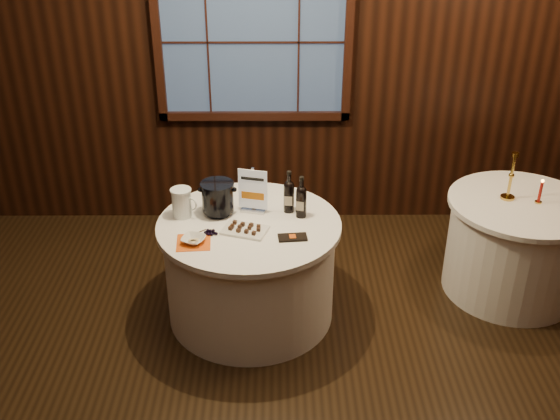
{
  "coord_description": "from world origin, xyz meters",
  "views": [
    {
      "loc": [
        0.2,
        -2.93,
        3.0
      ],
      "look_at": [
        0.21,
        0.9,
        0.92
      ],
      "focal_mm": 42.0,
      "sensor_mm": 36.0,
      "label": 1
    }
  ],
  "objects_px": {
    "sign_stand": "(253,197)",
    "brass_candlestick": "(510,182)",
    "glass_pitcher": "(182,203)",
    "cracker_bowl": "(193,240)",
    "port_bottle_left": "(289,194)",
    "red_candle": "(540,194)",
    "chocolate_plate": "(245,229)",
    "chocolate_box": "(293,237)",
    "ice_bucket": "(218,198)",
    "port_bottle_right": "(301,199)",
    "grape_bunch": "(211,232)",
    "side_table": "(514,246)",
    "main_table": "(250,269)"
  },
  "relations": [
    {
      "from": "port_bottle_left",
      "to": "glass_pitcher",
      "type": "bearing_deg",
      "value": -167.23
    },
    {
      "from": "chocolate_plate",
      "to": "chocolate_box",
      "type": "distance_m",
      "value": 0.33
    },
    {
      "from": "brass_candlestick",
      "to": "chocolate_box",
      "type": "bearing_deg",
      "value": -160.46
    },
    {
      "from": "chocolate_box",
      "to": "red_candle",
      "type": "xyz_separation_m",
      "value": [
        1.81,
        0.5,
        0.07
      ]
    },
    {
      "from": "port_bottle_left",
      "to": "red_candle",
      "type": "height_order",
      "value": "port_bottle_left"
    },
    {
      "from": "port_bottle_right",
      "to": "brass_candlestick",
      "type": "distance_m",
      "value": 1.56
    },
    {
      "from": "cracker_bowl",
      "to": "red_candle",
      "type": "relative_size",
      "value": 0.79
    },
    {
      "from": "sign_stand",
      "to": "port_bottle_left",
      "type": "distance_m",
      "value": 0.25
    },
    {
      "from": "chocolate_box",
      "to": "red_candle",
      "type": "height_order",
      "value": "red_candle"
    },
    {
      "from": "sign_stand",
      "to": "chocolate_plate",
      "type": "bearing_deg",
      "value": -85.94
    },
    {
      "from": "main_table",
      "to": "glass_pitcher",
      "type": "height_order",
      "value": "glass_pitcher"
    },
    {
      "from": "port_bottle_left",
      "to": "brass_candlestick",
      "type": "xyz_separation_m",
      "value": [
        1.62,
        0.19,
        -0.0
      ]
    },
    {
      "from": "ice_bucket",
      "to": "grape_bunch",
      "type": "xyz_separation_m",
      "value": [
        -0.03,
        -0.28,
        -0.11
      ]
    },
    {
      "from": "chocolate_plate",
      "to": "chocolate_box",
      "type": "xyz_separation_m",
      "value": [
        0.32,
        -0.09,
        -0.01
      ]
    },
    {
      "from": "sign_stand",
      "to": "chocolate_plate",
      "type": "relative_size",
      "value": 0.99
    },
    {
      "from": "main_table",
      "to": "brass_candlestick",
      "type": "relative_size",
      "value": 3.49
    },
    {
      "from": "sign_stand",
      "to": "port_bottle_left",
      "type": "bearing_deg",
      "value": 13.46
    },
    {
      "from": "port_bottle_right",
      "to": "ice_bucket",
      "type": "xyz_separation_m",
      "value": [
        -0.58,
        0.04,
        -0.01
      ]
    },
    {
      "from": "port_bottle_right",
      "to": "chocolate_plate",
      "type": "height_order",
      "value": "port_bottle_right"
    },
    {
      "from": "ice_bucket",
      "to": "glass_pitcher",
      "type": "distance_m",
      "value": 0.25
    },
    {
      "from": "port_bottle_right",
      "to": "ice_bucket",
      "type": "height_order",
      "value": "port_bottle_right"
    },
    {
      "from": "main_table",
      "to": "glass_pitcher",
      "type": "xyz_separation_m",
      "value": [
        -0.47,
        0.1,
        0.49
      ]
    },
    {
      "from": "brass_candlestick",
      "to": "glass_pitcher",
      "type": "bearing_deg",
      "value": -173.79
    },
    {
      "from": "side_table",
      "to": "glass_pitcher",
      "type": "height_order",
      "value": "glass_pitcher"
    },
    {
      "from": "chocolate_plate",
      "to": "chocolate_box",
      "type": "bearing_deg",
      "value": -16.54
    },
    {
      "from": "port_bottle_right",
      "to": "cracker_bowl",
      "type": "bearing_deg",
      "value": -137.88
    },
    {
      "from": "side_table",
      "to": "chocolate_box",
      "type": "xyz_separation_m",
      "value": [
        -1.7,
        -0.51,
        0.39
      ]
    },
    {
      "from": "sign_stand",
      "to": "grape_bunch",
      "type": "bearing_deg",
      "value": -116.99
    },
    {
      "from": "side_table",
      "to": "grape_bunch",
      "type": "bearing_deg",
      "value": -168.61
    },
    {
      "from": "brass_candlestick",
      "to": "red_candle",
      "type": "distance_m",
      "value": 0.22
    },
    {
      "from": "chocolate_plate",
      "to": "grape_bunch",
      "type": "height_order",
      "value": "chocolate_plate"
    },
    {
      "from": "side_table",
      "to": "ice_bucket",
      "type": "relative_size",
      "value": 4.48
    },
    {
      "from": "side_table",
      "to": "cracker_bowl",
      "type": "distance_m",
      "value": 2.45
    },
    {
      "from": "chocolate_box",
      "to": "brass_candlestick",
      "type": "height_order",
      "value": "brass_candlestick"
    },
    {
      "from": "sign_stand",
      "to": "chocolate_plate",
      "type": "height_order",
      "value": "sign_stand"
    },
    {
      "from": "glass_pitcher",
      "to": "cracker_bowl",
      "type": "xyz_separation_m",
      "value": [
        0.12,
        -0.36,
        -0.08
      ]
    },
    {
      "from": "port_bottle_left",
      "to": "brass_candlestick",
      "type": "height_order",
      "value": "brass_candlestick"
    },
    {
      "from": "grape_bunch",
      "to": "chocolate_plate",
      "type": "bearing_deg",
      "value": 8.72
    },
    {
      "from": "sign_stand",
      "to": "grape_bunch",
      "type": "relative_size",
      "value": 2.25
    },
    {
      "from": "ice_bucket",
      "to": "chocolate_box",
      "type": "xyz_separation_m",
      "value": [
        0.52,
        -0.34,
        -0.12
      ]
    },
    {
      "from": "main_table",
      "to": "red_candle",
      "type": "xyz_separation_m",
      "value": [
        2.1,
        0.28,
        0.46
      ]
    },
    {
      "from": "side_table",
      "to": "glass_pitcher",
      "type": "distance_m",
      "value": 2.52
    },
    {
      "from": "sign_stand",
      "to": "port_bottle_right",
      "type": "xyz_separation_m",
      "value": [
        0.33,
        -0.08,
        0.02
      ]
    },
    {
      "from": "ice_bucket",
      "to": "red_candle",
      "type": "xyz_separation_m",
      "value": [
        2.32,
        0.16,
        -0.05
      ]
    },
    {
      "from": "grape_bunch",
      "to": "cracker_bowl",
      "type": "height_order",
      "value": "cracker_bowl"
    },
    {
      "from": "red_candle",
      "to": "side_table",
      "type": "bearing_deg",
      "value": 171.11
    },
    {
      "from": "brass_candlestick",
      "to": "red_candle",
      "type": "relative_size",
      "value": 1.93
    },
    {
      "from": "sign_stand",
      "to": "port_bottle_right",
      "type": "distance_m",
      "value": 0.34
    },
    {
      "from": "sign_stand",
      "to": "brass_candlestick",
      "type": "relative_size",
      "value": 0.92
    },
    {
      "from": "chocolate_plate",
      "to": "glass_pitcher",
      "type": "relative_size",
      "value": 1.63
    }
  ]
}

